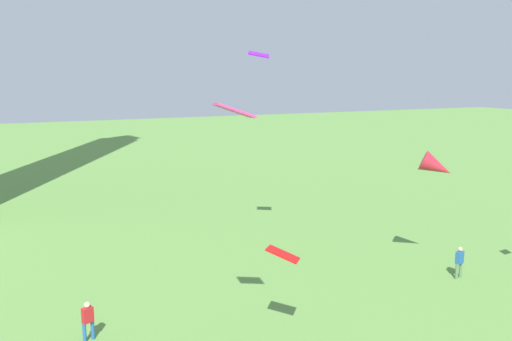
{
  "coord_description": "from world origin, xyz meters",
  "views": [
    {
      "loc": [
        -10.64,
        -1.31,
        10.4
      ],
      "look_at": [
        -1.78,
        18.65,
        6.34
      ],
      "focal_mm": 36.85,
      "sensor_mm": 36.0,
      "label": 1
    }
  ],
  "objects_px": {
    "kite_flying_3": "(234,110)",
    "kite_flying_0": "(283,254)",
    "kite_flying_5": "(437,167)",
    "kite_flying_1": "(259,54)",
    "person_0": "(88,319)",
    "person_2": "(459,261)"
  },
  "relations": [
    {
      "from": "person_0",
      "to": "kite_flying_3",
      "type": "relative_size",
      "value": 1.18
    },
    {
      "from": "person_0",
      "to": "kite_flying_1",
      "type": "relative_size",
      "value": 1.18
    },
    {
      "from": "kite_flying_0",
      "to": "kite_flying_1",
      "type": "height_order",
      "value": "kite_flying_1"
    },
    {
      "from": "person_0",
      "to": "kite_flying_5",
      "type": "height_order",
      "value": "kite_flying_5"
    },
    {
      "from": "kite_flying_3",
      "to": "kite_flying_5",
      "type": "bearing_deg",
      "value": -150.53
    },
    {
      "from": "kite_flying_5",
      "to": "kite_flying_3",
      "type": "bearing_deg",
      "value": 152.19
    },
    {
      "from": "kite_flying_0",
      "to": "kite_flying_1",
      "type": "distance_m",
      "value": 13.18
    },
    {
      "from": "person_0",
      "to": "kite_flying_1",
      "type": "xyz_separation_m",
      "value": [
        10.31,
        6.58,
        10.48
      ]
    },
    {
      "from": "kite_flying_1",
      "to": "kite_flying_3",
      "type": "xyz_separation_m",
      "value": [
        -5.84,
        -11.08,
        -2.18
      ]
    },
    {
      "from": "kite_flying_0",
      "to": "kite_flying_3",
      "type": "relative_size",
      "value": 1.06
    },
    {
      "from": "person_0",
      "to": "kite_flying_0",
      "type": "relative_size",
      "value": 1.11
    },
    {
      "from": "kite_flying_5",
      "to": "kite_flying_1",
      "type": "bearing_deg",
      "value": 90.47
    },
    {
      "from": "kite_flying_1",
      "to": "kite_flying_5",
      "type": "bearing_deg",
      "value": 160.27
    },
    {
      "from": "kite_flying_0",
      "to": "person_2",
      "type": "bearing_deg",
      "value": -127.57
    },
    {
      "from": "kite_flying_0",
      "to": "kite_flying_1",
      "type": "relative_size",
      "value": 1.06
    },
    {
      "from": "person_2",
      "to": "kite_flying_1",
      "type": "height_order",
      "value": "kite_flying_1"
    },
    {
      "from": "kite_flying_0",
      "to": "kite_flying_3",
      "type": "xyz_separation_m",
      "value": [
        -2.27,
        -0.94,
        5.46
      ]
    },
    {
      "from": "kite_flying_3",
      "to": "person_0",
      "type": "bearing_deg",
      "value": -35.7
    },
    {
      "from": "person_2",
      "to": "kite_flying_3",
      "type": "bearing_deg",
      "value": 178.83
    },
    {
      "from": "kite_flying_1",
      "to": "kite_flying_5",
      "type": "height_order",
      "value": "kite_flying_1"
    },
    {
      "from": "person_0",
      "to": "kite_flying_1",
      "type": "bearing_deg",
      "value": -170.76
    },
    {
      "from": "kite_flying_3",
      "to": "kite_flying_0",
      "type": "bearing_deg",
      "value": -147.94
    }
  ]
}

